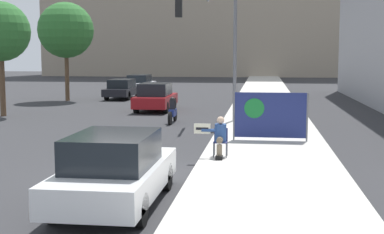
{
  "coord_description": "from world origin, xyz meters",
  "views": [
    {
      "loc": [
        3.27,
        -13.3,
        3.15
      ],
      "look_at": [
        0.94,
        4.39,
        1.04
      ],
      "focal_mm": 50.0,
      "sensor_mm": 36.0,
      "label": 1
    }
  ],
  "objects": [
    {
      "name": "car_on_road_nearest",
      "position": [
        -2.61,
        15.78,
        0.76
      ],
      "size": [
        1.83,
        4.16,
        1.55
      ],
      "color": "maroon",
      "rests_on": "ground_plane"
    },
    {
      "name": "ground_plane",
      "position": [
        0.0,
        0.0,
        0.0
      ],
      "size": [
        160.0,
        160.0,
        0.0
      ],
      "primitive_type": "plane",
      "color": "#303033"
    },
    {
      "name": "traffic_light_pole",
      "position": [
        1.11,
        10.62,
        4.02
      ],
      "size": [
        2.75,
        2.51,
        5.74
      ],
      "color": "slate",
      "rests_on": "sidewalk_curb"
    },
    {
      "name": "motorcycle_on_road",
      "position": [
        -0.79,
        10.68,
        0.52
      ],
      "size": [
        0.28,
        2.03,
        1.19
      ],
      "color": "navy",
      "rests_on": "ground_plane"
    },
    {
      "name": "car_on_road_distant",
      "position": [
        -6.92,
        30.54,
        0.72
      ],
      "size": [
        1.89,
        4.46,
        1.43
      ],
      "color": "silver",
      "rests_on": "ground_plane"
    },
    {
      "name": "seated_protester",
      "position": [
        2.06,
        2.0,
        0.79
      ],
      "size": [
        0.97,
        0.77,
        1.18
      ],
      "rotation": [
        0.0,
        0.0,
        -0.23
      ],
      "color": "#474C56",
      "rests_on": "sidewalk_curb"
    },
    {
      "name": "street_tree_near_curb",
      "position": [
        -9.82,
        12.31,
        4.26
      ],
      "size": [
        3.01,
        3.01,
        5.78
      ],
      "color": "brown",
      "rests_on": "ground_plane"
    },
    {
      "name": "protest_banner",
      "position": [
        3.54,
        5.19,
        1.05
      ],
      "size": [
        2.57,
        0.06,
        1.66
      ],
      "color": "slate",
      "rests_on": "sidewalk_curb"
    },
    {
      "name": "sidewalk_curb",
      "position": [
        3.49,
        15.0,
        0.08
      ],
      "size": [
        3.96,
        90.0,
        0.17
      ],
      "primitive_type": "cube",
      "color": "beige",
      "rests_on": "ground_plane"
    },
    {
      "name": "parked_car_curbside",
      "position": [
        0.26,
        -2.72,
        0.76
      ],
      "size": [
        1.85,
        4.34,
        1.53
      ],
      "color": "white",
      "rests_on": "ground_plane"
    },
    {
      "name": "car_on_road_midblock",
      "position": [
        -6.56,
        23.48,
        0.7
      ],
      "size": [
        1.73,
        4.53,
        1.38
      ],
      "color": "black",
      "rests_on": "ground_plane"
    },
    {
      "name": "street_tree_midblock",
      "position": [
        -9.8,
        21.36,
        4.72
      ],
      "size": [
        3.72,
        3.72,
        6.59
      ],
      "color": "brown",
      "rests_on": "ground_plane"
    }
  ]
}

